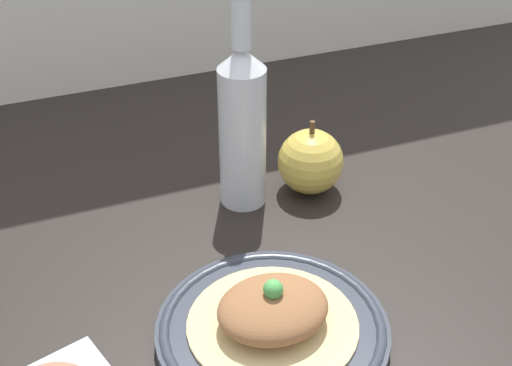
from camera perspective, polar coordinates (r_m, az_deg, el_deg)
name	(u,v)px	position (r cm, az deg, el deg)	size (l,w,h in cm)	color
ground_plane	(248,275)	(85.79, -0.63, -7.41)	(180.00, 110.00, 4.00)	black
plate	(272,330)	(74.90, 1.33, -11.70)	(24.17, 24.17, 2.09)	#2D333D
plated_food	(273,312)	(73.07, 1.36, -10.26)	(17.66, 17.66, 6.04)	#D6BC7F
cider_bottle	(242,120)	(88.48, -1.11, 5.04)	(6.00, 6.00, 31.40)	silver
apple	(311,162)	(94.66, 4.38, 1.73)	(8.77, 8.77, 10.44)	gold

